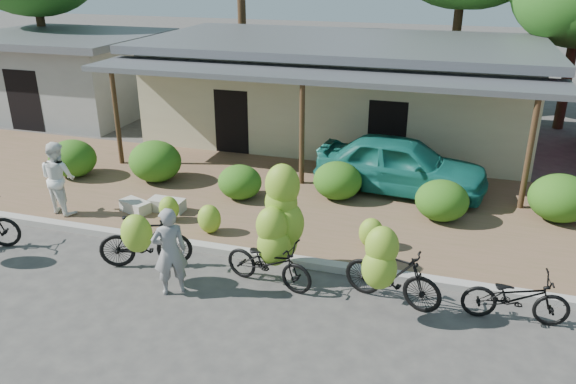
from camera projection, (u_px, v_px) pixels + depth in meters
name	position (u px, v px, depth m)	size (l,w,h in m)	color
ground	(209.00, 309.00, 9.99)	(100.00, 100.00, 0.00)	#3D3A38
sidewalk	(290.00, 200.00, 14.39)	(60.00, 6.00, 0.12)	brown
curb	(248.00, 254.00, 11.73)	(60.00, 0.25, 0.15)	#A8A399
shop_main	(340.00, 89.00, 18.99)	(13.00, 8.50, 3.35)	beige
shop_grey	(66.00, 74.00, 22.05)	(7.00, 6.00, 3.15)	#999994
hedge_0	(73.00, 158.00, 15.64)	(1.33, 1.20, 1.04)	#1A5212
hedge_1	(155.00, 161.00, 15.29)	(1.45, 1.30, 1.13)	#1A5212
hedge_2	(240.00, 182.00, 14.20)	(1.13, 1.01, 0.88)	#1A5212
hedge_3	(337.00, 181.00, 14.17)	(1.24, 1.11, 0.96)	#1A5212
hedge_4	(442.00, 201.00, 13.00)	(1.23, 1.11, 0.96)	#1A5212
hedge_5	(561.00, 198.00, 12.94)	(1.43, 1.29, 1.12)	#1A5212
bike_left	(144.00, 240.00, 11.07)	(1.92, 1.44, 1.44)	black
bike_center	(276.00, 236.00, 10.66)	(1.91, 1.34, 2.28)	black
bike_right	(389.00, 271.00, 9.79)	(1.91, 1.37, 1.77)	black
bike_far_right	(516.00, 297.00, 9.52)	(1.81, 0.75, 0.93)	black
loose_banana_a	(169.00, 209.00, 13.03)	(0.48, 0.41, 0.60)	#7BB82E
loose_banana_b	(209.00, 219.00, 12.43)	(0.53, 0.45, 0.66)	#7BB82E
loose_banana_c	(371.00, 233.00, 11.80)	(0.52, 0.45, 0.66)	#7BB82E
sack_near	(167.00, 205.00, 13.58)	(0.85, 0.40, 0.30)	beige
sack_far	(135.00, 206.00, 13.53)	(0.75, 0.38, 0.28)	beige
vendor	(170.00, 251.00, 10.19)	(0.63, 0.41, 1.72)	gray
bystander	(58.00, 178.00, 13.26)	(0.86, 0.67, 1.76)	white
teal_van	(401.00, 165.00, 14.50)	(1.76, 4.37, 1.49)	#186F63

